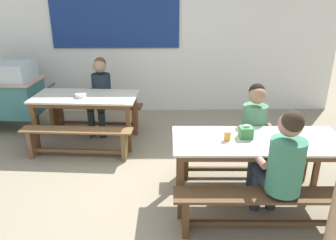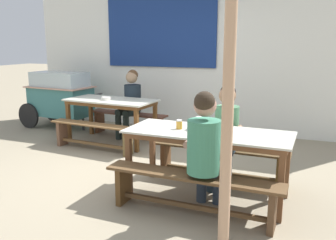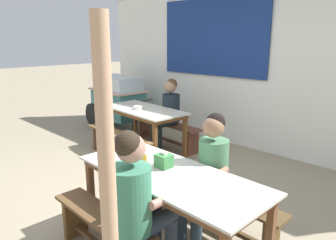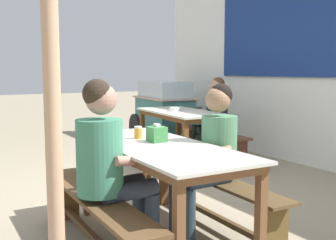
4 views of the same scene
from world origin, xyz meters
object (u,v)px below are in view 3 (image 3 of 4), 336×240
Objects in this scene: person_center_facing at (168,109)px; person_right_near_table at (208,169)px; wooden_support_post at (108,197)px; dining_table_far at (144,113)px; bench_far_front at (118,142)px; dining_table_near at (169,180)px; tissue_box at (164,161)px; person_near_front at (137,198)px; condiment_jar at (144,158)px; soup_bowl at (138,108)px; bench_near_back at (206,201)px; bench_far_back at (167,129)px; food_cart at (117,98)px.

person_right_near_table is at bearing -37.12° from person_center_facing.
dining_table_far is at bearing 135.70° from wooden_support_post.
bench_far_front is (-0.04, -0.52, -0.40)m from dining_table_far.
tissue_box is (-0.13, 0.06, 0.14)m from dining_table_near.
person_near_front is at bearing -49.58° from person_center_facing.
dining_table_far is at bearing 85.62° from bench_far_front.
tissue_box is at bearing 113.83° from person_near_front.
person_right_near_table is (2.27, -1.16, 0.01)m from dining_table_far.
person_center_facing is 3.86m from wooden_support_post.
bench_far_front is at bearing -100.65° from person_center_facing.
wooden_support_post is (2.45, -2.97, 0.32)m from person_center_facing.
person_center_facing reaches higher than condiment_jar.
bench_far_front is 0.67m from soup_bowl.
soup_bowl is at bearing 154.92° from person_right_near_table.
tissue_box is (-0.22, -0.38, 0.13)m from person_right_near_table.
person_near_front reaches higher than bench_far_front.
bench_far_back is at bearing 143.31° from bench_near_back.
dining_table_near is at bearing -91.23° from bench_near_back.
food_cart is 10.53× the size of soup_bowl.
dining_table_far is 0.95× the size of food_cart.
bench_far_front and bench_near_back have the same top height.
dining_table_far is at bearing 138.85° from condiment_jar.
person_right_near_table is 2.56m from soup_bowl.
person_near_front is at bearing 123.65° from wooden_support_post.
bench_far_back is 2.82m from person_right_near_table.
condiment_jar is (-0.44, 0.45, 0.09)m from person_near_front.
tissue_box is at bearing -45.81° from bench_far_back.
food_cart is 16.03× the size of condiment_jar.
person_near_front is 0.63m from condiment_jar.
soup_bowl is at bearing -24.56° from food_cart.
person_center_facing is at bearing 143.28° from bench_near_back.
bench_far_front is 0.92× the size of bench_near_back.
person_center_facing is at bearing 72.35° from dining_table_far.
soup_bowl is at bearing -98.14° from bench_far_back.
condiment_jar is at bearing -30.00° from bench_far_front.
person_center_facing reaches higher than dining_table_far.
dining_table_far is 0.65m from bench_far_back.
wooden_support_post is (0.75, -0.92, 0.21)m from condiment_jar.
person_center_facing reaches higher than bench_far_front.
person_near_front is at bearing -34.83° from food_cart.
dining_table_far is 0.14m from soup_bowl.
wooden_support_post reaches higher than tissue_box.
condiment_jar is (1.70, -2.06, 0.11)m from person_center_facing.
dining_table_near is 0.36m from condiment_jar.
dining_table_far is at bearing -21.49° from food_cart.
dining_table_far and dining_table_near have the same top height.
tissue_box is (2.05, -1.54, 0.14)m from dining_table_far.
bench_far_back is 0.77× the size of wooden_support_post.
tissue_box is at bearing -30.86° from food_cart.
bench_far_front is at bearing 150.00° from condiment_jar.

